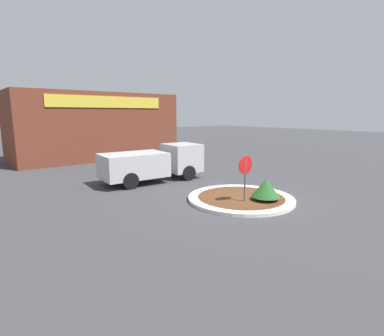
# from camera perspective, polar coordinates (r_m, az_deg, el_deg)

# --- Properties ---
(ground_plane) EXTENTS (120.00, 120.00, 0.00)m
(ground_plane) POSITION_cam_1_polar(r_m,az_deg,el_deg) (13.88, 9.25, -6.04)
(ground_plane) COLOR #38383A
(traffic_island) EXTENTS (4.78, 4.78, 0.15)m
(traffic_island) POSITION_cam_1_polar(r_m,az_deg,el_deg) (13.86, 9.26, -5.74)
(traffic_island) COLOR silver
(traffic_island) RESTS_ON ground_plane
(stop_sign) EXTENTS (0.81, 0.07, 2.16)m
(stop_sign) POSITION_cam_1_polar(r_m,az_deg,el_deg) (12.90, 10.12, -0.42)
(stop_sign) COLOR #4C4C51
(stop_sign) RESTS_ON ground_plane
(island_shrub) EXTENTS (1.24, 1.24, 0.94)m
(island_shrub) POSITION_cam_1_polar(r_m,az_deg,el_deg) (13.45, 13.86, -3.69)
(island_shrub) COLOR brown
(island_shrub) RESTS_ON traffic_island
(utility_truck) EXTENTS (6.04, 2.64, 2.05)m
(utility_truck) POSITION_cam_1_polar(r_m,az_deg,el_deg) (17.39, -7.33, 1.05)
(utility_truck) COLOR #B2B2B7
(utility_truck) RESTS_ON ground_plane
(storefront_building) EXTENTS (13.52, 6.07, 5.58)m
(storefront_building) POSITION_cam_1_polar(r_m,az_deg,el_deg) (28.01, -18.02, 7.65)
(storefront_building) COLOR brown
(storefront_building) RESTS_ON ground_plane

